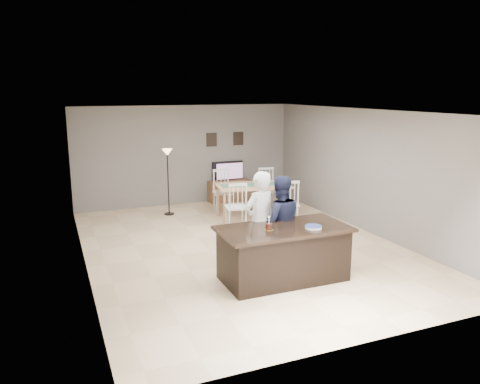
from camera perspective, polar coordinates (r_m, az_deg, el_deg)
name	(u,v)px	position (r m, az deg, el deg)	size (l,w,h in m)	color
floor	(242,246)	(9.52, 0.19, -6.65)	(8.00, 8.00, 0.00)	#CFB084
room_shell	(242,165)	(9.12, 0.20, 3.37)	(8.00, 8.00, 8.00)	slate
kitchen_island	(283,253)	(7.83, 5.29, -7.44)	(2.15, 1.10, 0.90)	black
tv_console	(230,191)	(13.25, -1.26, 0.14)	(1.20, 0.40, 0.60)	brown
television	(229,171)	(13.21, -1.38, 2.59)	(0.91, 0.12, 0.53)	black
tv_screen_glow	(230,171)	(13.13, -1.26, 2.56)	(0.78, 0.78, 0.00)	#E15819
picture_frames	(225,139)	(13.19, -1.82, 6.47)	(1.10, 0.02, 0.38)	black
doorway	(95,236)	(6.31, -17.21, -5.19)	(0.00, 2.10, 2.65)	black
woman	(260,221)	(8.10, 2.40, -3.60)	(0.64, 0.42, 1.75)	silver
man	(280,222)	(8.27, 4.84, -3.64)	(0.80, 0.63, 1.65)	#1B203C
birthday_cake	(269,227)	(7.53, 3.55, -4.23)	(0.15, 0.15, 0.23)	yellow
plate_stack	(313,227)	(7.70, 8.93, -4.24)	(0.28, 0.28, 0.04)	white
dining_table	(253,191)	(11.42, 1.62, 0.17)	(1.99, 2.24, 1.09)	tan
floor_lamp	(168,164)	(11.78, -8.82, 3.40)	(0.25, 0.25, 1.67)	black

